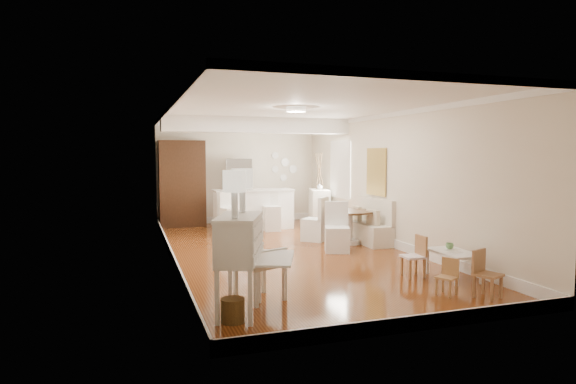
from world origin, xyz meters
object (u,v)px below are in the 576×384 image
kids_chair_b (413,256)px  dining_table (349,227)px  kids_table (453,265)px  bar_stool_right (272,211)px  fridge (251,191)px  gustavian_armchair (260,261)px  bar_stool_left (231,213)px  sideboard (319,207)px  slip_chair_far (315,219)px  secretary_bureau (239,264)px  kids_chair_c (488,274)px  pantry_cabinet (182,184)px  slip_chair_near (337,227)px  breakfast_counter (254,209)px  kids_chair_a (447,277)px  wicker_basket (233,310)px

kids_chair_b → dining_table: size_ratio=0.63×
kids_table → bar_stool_right: bar_stool_right is taller
kids_table → dining_table: size_ratio=0.81×
dining_table → fridge: bearing=108.7°
gustavian_armchair → bar_stool_left: (0.69, 5.33, -0.01)m
bar_stool_right → fridge: fridge is taller
dining_table → bar_stool_left: bar_stool_left is taller
kids_chair_b → sideboard: (0.66, 5.59, 0.16)m
slip_chair_far → fridge: (-0.68, 3.13, 0.41)m
kids_table → slip_chair_far: 3.86m
bar_stool_left → slip_chair_far: bearing=-58.9°
bar_stool_left → fridge: 1.95m
gustavian_armchair → kids_table: (3.14, 0.12, -0.30)m
secretary_bureau → kids_chair_c: secretary_bureau is taller
kids_chair_b → pantry_cabinet: pantry_cabinet is taller
gustavian_armchair → slip_chair_near: size_ratio=1.05×
fridge → breakfast_counter: bearing=-100.8°
breakfast_counter → secretary_bureau: bearing=-105.7°
dining_table → breakfast_counter: breakfast_counter is taller
kids_chair_a → dining_table: size_ratio=0.48×
kids_chair_a → pantry_cabinet: size_ratio=0.22×
slip_chair_far → bar_stool_right: size_ratio=0.99×
bar_stool_right → slip_chair_near: bearing=-75.7°
secretary_bureau → slip_chair_far: secretary_bureau is taller
kids_chair_c → gustavian_armchair: bearing=141.4°
gustavian_armchair → bar_stool_left: size_ratio=1.01×
wicker_basket → pantry_cabinet: 7.82m
slip_chair_near → pantry_cabinet: 5.16m
kids_chair_b → slip_chair_near: size_ratio=0.67×
bar_stool_left → bar_stool_right: 1.11m
kids_chair_c → sideboard: sideboard is taller
kids_table → slip_chair_near: bearing=109.3°
bar_stool_left → gustavian_armchair: bearing=-114.2°
gustavian_armchair → breakfast_counter: size_ratio=0.51×
bar_stool_right → sideboard: bearing=23.1°
secretary_bureau → kids_chair_b: secretary_bureau is taller
breakfast_counter → dining_table: bearing=-61.4°
bar_stool_right → sideboard: bar_stool_right is taller
secretary_bureau → pantry_cabinet: size_ratio=0.52×
kids_table → bar_stool_right: size_ratio=0.86×
dining_table → pantry_cabinet: 4.96m
bar_stool_left → pantry_cabinet: 2.06m
kids_table → kids_chair_c: (-0.20, -0.99, 0.11)m
bar_stool_left → kids_chair_a: bearing=-90.0°
slip_chair_far → bar_stool_right: bearing=-118.5°
secretary_bureau → kids_chair_a: (2.86, -0.15, -0.35)m
breakfast_counter → bar_stool_left: size_ratio=2.01×
wicker_basket → kids_chair_c: size_ratio=0.42×
bar_stool_left → pantry_cabinet: (-0.97, 1.70, 0.64)m
bar_stool_right → pantry_cabinet: pantry_cabinet is taller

